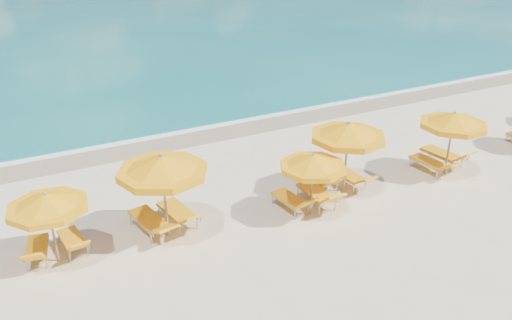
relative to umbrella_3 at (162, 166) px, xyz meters
name	(u,v)px	position (x,y,z in m)	size (l,w,h in m)	color
ground_plane	(278,213)	(3.45, -0.44, -2.19)	(120.00, 120.00, 0.00)	beige
ocean	(56,10)	(3.45, 47.56, -2.19)	(120.00, 80.00, 0.30)	#126A63
wet_sand_band	(192,134)	(3.45, 6.96, -2.19)	(120.00, 2.60, 0.01)	tan
foam_line	(186,128)	(3.45, 7.76, -2.19)	(120.00, 1.20, 0.03)	white
whitecap_near	(22,94)	(-2.55, 16.56, -2.19)	(14.00, 0.36, 0.05)	white
whitecap_far	(211,44)	(11.45, 23.56, -2.19)	(18.00, 0.30, 0.05)	white
umbrella_2	(47,203)	(-3.00, 0.15, -0.41)	(2.50, 2.50, 2.09)	tan
umbrella_3	(162,166)	(0.00, 0.00, 0.00)	(2.78, 2.78, 2.57)	tan
umbrella_4	(313,163)	(4.30, -0.97, -0.43)	(2.17, 2.17, 2.07)	tan
umbrella_5	(348,132)	(6.11, -0.24, -0.05)	(2.97, 2.97, 2.51)	tan
umbrella_6	(454,121)	(10.21, -0.84, -0.17)	(3.08, 3.08, 2.37)	tan
lounger_2_left	(38,253)	(-3.47, 0.48, -1.99)	(0.82, 1.66, 0.79)	#A5A8AD
lounger_2_right	(73,244)	(-2.55, 0.47, -1.99)	(0.72, 1.65, 0.75)	#A5A8AD
lounger_3_left	(150,224)	(-0.39, 0.38, -1.96)	(1.02, 2.11, 0.74)	#A5A8AD
lounger_3_right	(178,216)	(0.48, 0.42, -1.95)	(0.96, 2.05, 0.85)	#A5A8AD
lounger_4_left	(291,204)	(3.89, -0.47, -1.97)	(0.77, 1.76, 0.83)	#A5A8AD
lounger_4_right	(317,198)	(4.80, -0.57, -1.95)	(0.73, 1.97, 0.91)	#A5A8AD
lounger_5_left	(320,181)	(5.57, 0.35, -1.95)	(0.81, 1.97, 0.91)	#A5A8AD
lounger_5_right	(349,179)	(6.53, 0.02, -1.97)	(0.74, 1.85, 0.76)	#A5A8AD
lounger_6_left	(429,166)	(9.78, -0.50, -1.97)	(0.77, 1.90, 0.76)	#A5A8AD
lounger_6_right	(442,158)	(10.68, -0.26, -1.94)	(0.89, 2.05, 0.91)	#A5A8AD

